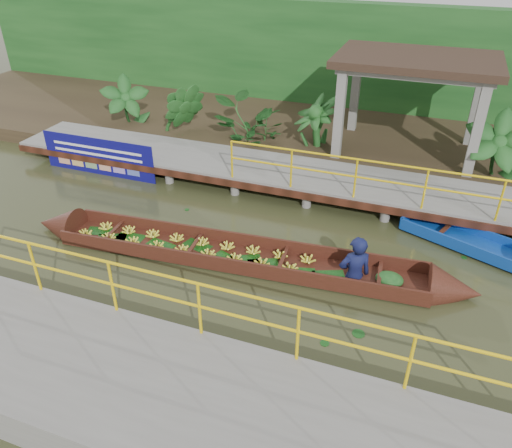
% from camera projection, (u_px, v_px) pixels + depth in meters
% --- Properties ---
extents(ground, '(80.00, 80.00, 0.00)m').
position_uv_depth(ground, '(230.00, 255.00, 11.07)').
color(ground, '#2D3319').
rests_on(ground, ground).
extents(land_strip, '(30.00, 8.00, 0.45)m').
position_uv_depth(land_strip, '(316.00, 131.00, 16.96)').
color(land_strip, '#2E2217').
rests_on(land_strip, ground).
extents(far_dock, '(16.00, 2.06, 1.66)m').
position_uv_depth(far_dock, '(279.00, 173.00, 13.56)').
color(far_dock, slate).
rests_on(far_dock, ground).
extents(near_dock, '(18.00, 2.40, 1.73)m').
position_uv_depth(near_dock, '(181.00, 406.00, 7.25)').
color(near_dock, slate).
rests_on(near_dock, ground).
extents(pavilion, '(4.40, 3.00, 3.00)m').
position_uv_depth(pavilion, '(416.00, 70.00, 13.76)').
color(pavilion, slate).
rests_on(pavilion, ground).
extents(foliage_backdrop, '(30.00, 0.80, 4.00)m').
position_uv_depth(foliage_backdrop, '(336.00, 61.00, 18.04)').
color(foliage_backdrop, '#154318').
rests_on(foliage_backdrop, ground).
extents(vendor_boat, '(10.00, 1.73, 2.32)m').
position_uv_depth(vendor_boat, '(254.00, 252.00, 10.65)').
color(vendor_boat, '#33170D').
rests_on(vendor_boat, ground).
extents(moored_blue_boat, '(3.28, 1.95, 0.77)m').
position_uv_depth(moored_blue_boat, '(498.00, 253.00, 10.89)').
color(moored_blue_boat, '#0D3A97').
rests_on(moored_blue_boat, ground).
extents(blue_banner, '(3.62, 0.04, 1.13)m').
position_uv_depth(blue_banner, '(98.00, 157.00, 14.29)').
color(blue_banner, '#0E0C62').
rests_on(blue_banner, ground).
extents(tropical_plants, '(14.22, 1.22, 1.52)m').
position_uv_depth(tropical_plants, '(304.00, 125.00, 14.63)').
color(tropical_plants, '#154318').
rests_on(tropical_plants, ground).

